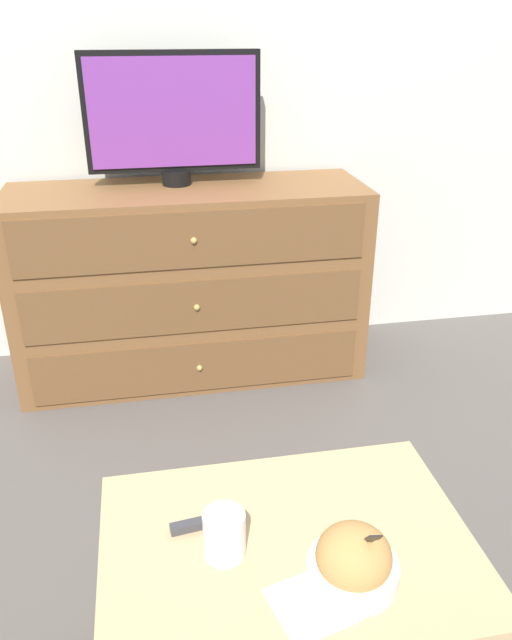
# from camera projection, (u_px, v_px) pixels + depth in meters

# --- Properties ---
(ground_plane) EXTENTS (12.00, 12.00, 0.00)m
(ground_plane) POSITION_uv_depth(u_px,v_px,m) (219.00, 338.00, 2.97)
(ground_plane) COLOR #56514C
(wall_back) EXTENTS (12.00, 0.05, 2.60)m
(wall_back) POSITION_uv_depth(u_px,v_px,m) (210.00, 38.00, 2.42)
(wall_back) COLOR silver
(wall_back) RESTS_ON ground_plane
(dresser) EXTENTS (1.38, 0.48, 0.79)m
(dresser) POSITION_uv_depth(u_px,v_px,m) (191.00, 284.00, 2.54)
(dresser) COLOR brown
(dresser) RESTS_ON ground_plane
(tv) EXTENTS (0.66, 0.11, 0.48)m
(tv) POSITION_uv_depth(u_px,v_px,m) (173.00, 115.00, 2.32)
(tv) COLOR black
(tv) RESTS_ON dresser
(coffee_table) EXTENTS (0.76, 0.54, 0.41)m
(coffee_table) POSITION_uv_depth(u_px,v_px,m) (287.00, 566.00, 1.29)
(coffee_table) COLOR tan
(coffee_table) RESTS_ON ground_plane
(takeout_bowl) EXTENTS (0.17, 0.17, 0.16)m
(takeout_bowl) POSITION_uv_depth(u_px,v_px,m) (353.00, 561.00, 1.16)
(takeout_bowl) COLOR silver
(takeout_bowl) RESTS_ON coffee_table
(drink_cup) EXTENTS (0.08, 0.08, 0.10)m
(drink_cup) POSITION_uv_depth(u_px,v_px,m) (224.00, 537.00, 1.22)
(drink_cup) COLOR beige
(drink_cup) RESTS_ON coffee_table
(napkin) EXTENTS (0.16, 0.16, 0.00)m
(napkin) POSITION_uv_depth(u_px,v_px,m) (311.00, 605.00, 1.13)
(napkin) COLOR white
(napkin) RESTS_ON coffee_table
(remote_control) EXTENTS (0.15, 0.04, 0.02)m
(remote_control) POSITION_uv_depth(u_px,v_px,m) (206.00, 522.00, 1.30)
(remote_control) COLOR #38383D
(remote_control) RESTS_ON coffee_table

